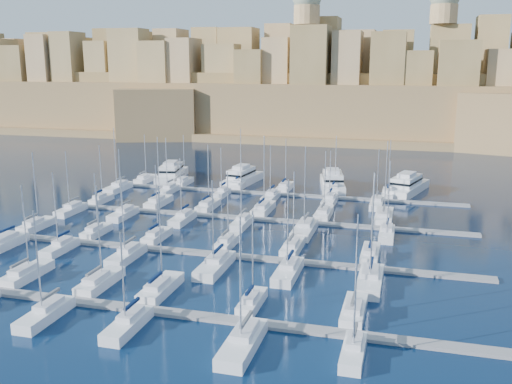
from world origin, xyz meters
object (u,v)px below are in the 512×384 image
(motor_yacht_b, at_px, (242,177))
(motor_yacht_a, at_px, (172,173))
(sailboat_4, at_px, (252,302))
(motor_yacht_c, at_px, (332,182))
(motor_yacht_d, at_px, (407,186))
(sailboat_2, at_px, (100,282))

(motor_yacht_b, bearing_deg, motor_yacht_a, 178.68)
(sailboat_4, height_order, motor_yacht_a, sailboat_4)
(motor_yacht_c, bearing_deg, motor_yacht_d, 0.50)
(motor_yacht_a, relative_size, motor_yacht_c, 0.98)
(motor_yacht_a, distance_m, motor_yacht_c, 42.18)
(motor_yacht_d, bearing_deg, motor_yacht_c, -179.50)
(motor_yacht_a, height_order, motor_yacht_b, same)
(sailboat_4, xyz_separation_m, motor_yacht_d, (17.82, 71.48, 1.00))
(motor_yacht_a, distance_m, motor_yacht_b, 19.43)
(sailboat_2, xyz_separation_m, motor_yacht_b, (-0.56, 69.85, 0.98))
(sailboat_4, bearing_deg, motor_yacht_a, 120.50)
(sailboat_4, distance_m, motor_yacht_c, 71.33)
(sailboat_2, height_order, motor_yacht_c, sailboat_2)
(sailboat_4, height_order, motor_yacht_b, sailboat_4)
(sailboat_2, height_order, motor_yacht_b, sailboat_2)
(motor_yacht_b, height_order, motor_yacht_d, same)
(sailboat_4, relative_size, motor_yacht_d, 0.68)
(sailboat_2, distance_m, sailboat_4, 21.94)
(motor_yacht_a, height_order, motor_yacht_d, same)
(sailboat_4, xyz_separation_m, motor_yacht_b, (-22.49, 70.71, 1.00))
(motor_yacht_a, distance_m, motor_yacht_d, 59.73)
(sailboat_2, relative_size, motor_yacht_d, 0.77)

